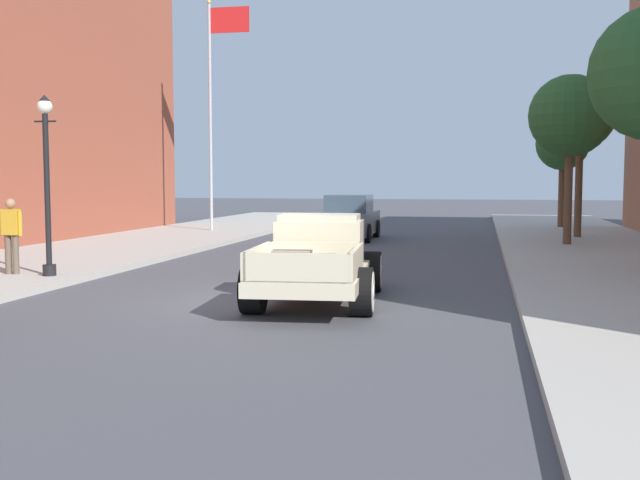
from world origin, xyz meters
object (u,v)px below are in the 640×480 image
(street_tree_second, at_px, (570,117))
(street_tree_farthest, at_px, (563,145))
(flagpole, at_px, (215,90))
(street_tree_third, at_px, (581,116))
(pedestrian_sidewalk_left, at_px, (11,231))
(street_lamp_near, at_px, (47,171))
(hotrod_truck_cream, at_px, (319,259))
(car_background_grey, at_px, (350,219))

(street_tree_second, xyz_separation_m, street_tree_farthest, (0.68, 8.91, -0.49))
(flagpole, height_order, street_tree_third, flagpole)
(pedestrian_sidewalk_left, bearing_deg, street_lamp_near, -5.57)
(pedestrian_sidewalk_left, relative_size, street_tree_third, 0.30)
(hotrod_truck_cream, height_order, flagpole, flagpole)
(car_background_grey, height_order, street_tree_farthest, street_tree_farthest)
(street_tree_third, bearing_deg, hotrod_truck_cream, -113.10)
(pedestrian_sidewalk_left, xyz_separation_m, street_tree_second, (12.71, 10.48, 3.10))
(flagpole, distance_m, street_tree_second, 13.82)
(street_tree_third, bearing_deg, flagpole, 177.18)
(car_background_grey, distance_m, street_tree_farthest, 10.95)
(street_tree_farthest, bearing_deg, flagpole, -159.98)
(pedestrian_sidewalk_left, distance_m, street_tree_second, 16.76)
(hotrod_truck_cream, xyz_separation_m, pedestrian_sidewalk_left, (-7.11, 1.11, 0.33))
(car_background_grey, bearing_deg, hotrod_truck_cream, -82.49)
(street_tree_farthest, bearing_deg, hotrod_truck_cream, -107.05)
(street_lamp_near, distance_m, street_tree_second, 15.91)
(car_background_grey, xyz_separation_m, street_tree_third, (8.11, 1.03, 3.69))
(hotrod_truck_cream, distance_m, car_background_grey, 13.85)
(flagpole, relative_size, street_tree_second, 1.71)
(street_tree_third, bearing_deg, pedestrian_sidewalk_left, -134.47)
(street_tree_third, relative_size, street_tree_farthest, 1.19)
(hotrod_truck_cream, distance_m, street_tree_second, 13.32)
(pedestrian_sidewalk_left, height_order, street_tree_farthest, street_tree_farthest)
(street_lamp_near, height_order, street_tree_farthest, street_tree_farthest)
(street_lamp_near, distance_m, flagpole, 14.90)
(pedestrian_sidewalk_left, height_order, street_lamp_near, street_lamp_near)
(pedestrian_sidewalk_left, distance_m, street_tree_third, 19.44)
(pedestrian_sidewalk_left, bearing_deg, street_tree_farthest, 55.36)
(car_background_grey, bearing_deg, flagpole, 163.43)
(street_lamp_near, height_order, street_tree_second, street_tree_second)
(hotrod_truck_cream, bearing_deg, street_tree_second, 64.19)
(hotrod_truck_cream, xyz_separation_m, street_tree_third, (6.30, 14.77, 3.71))
(car_background_grey, bearing_deg, pedestrian_sidewalk_left, -112.76)
(street_tree_third, bearing_deg, street_tree_farthest, 90.13)
(pedestrian_sidewalk_left, relative_size, flagpole, 0.18)
(street_tree_third, bearing_deg, street_lamp_near, -132.16)
(flagpole, bearing_deg, street_tree_third, -2.82)
(hotrod_truck_cream, bearing_deg, car_background_grey, 97.51)
(street_tree_second, distance_m, street_tree_farthest, 8.95)
(pedestrian_sidewalk_left, bearing_deg, hotrod_truck_cream, -8.84)
(flagpole, bearing_deg, street_tree_farthest, 20.02)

